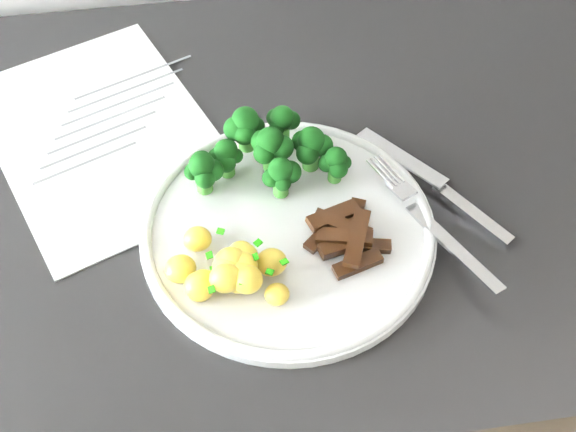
{
  "coord_description": "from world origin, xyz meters",
  "views": [
    {
      "loc": [
        -0.02,
        1.16,
        1.52
      ],
      "look_at": [
        0.04,
        1.58,
        0.96
      ],
      "focal_mm": 45.49,
      "sensor_mm": 36.0,
      "label": 1
    }
  ],
  "objects": [
    {
      "name": "counter",
      "position": [
        0.05,
        1.66,
        0.47
      ],
      "size": [
        2.49,
        0.62,
        0.93
      ],
      "color": "black",
      "rests_on": "ground"
    },
    {
      "name": "recipe_paper",
      "position": [
        -0.14,
        1.75,
        0.93
      ],
      "size": [
        0.33,
        0.38,
        0.0
      ],
      "color": "white",
      "rests_on": "counter"
    },
    {
      "name": "plate",
      "position": [
        0.04,
        1.58,
        0.94
      ],
      "size": [
        0.29,
        0.29,
        0.02
      ],
      "color": "silver",
      "rests_on": "counter"
    },
    {
      "name": "broccoli",
      "position": [
        0.03,
        1.66,
        0.98
      ],
      "size": [
        0.17,
        0.1,
        0.06
      ],
      "color": "#306E22",
      "rests_on": "plate"
    },
    {
      "name": "potatoes",
      "position": [
        -0.02,
        1.53,
        0.96
      ],
      "size": [
        0.11,
        0.09,
        0.04
      ],
      "color": "#EAC94F",
      "rests_on": "plate"
    },
    {
      "name": "beef_strips",
      "position": [
        0.1,
        1.56,
        0.95
      ],
      "size": [
        0.09,
        0.09,
        0.02
      ],
      "color": "black",
      "rests_on": "plate"
    },
    {
      "name": "fork",
      "position": [
        0.18,
        1.56,
        0.95
      ],
      "size": [
        0.09,
        0.19,
        0.02
      ],
      "color": "silver",
      "rests_on": "plate"
    },
    {
      "name": "knife",
      "position": [
        0.21,
        1.6,
        0.94
      ],
      "size": [
        0.13,
        0.17,
        0.02
      ],
      "color": "silver",
      "rests_on": "plate"
    }
  ]
}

